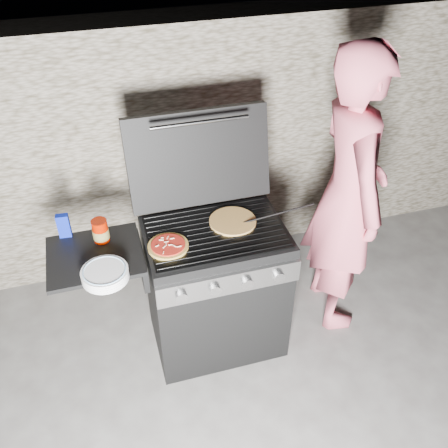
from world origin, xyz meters
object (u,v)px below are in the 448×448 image
object	(u,v)px
gas_grill	(177,297)
person	(347,196)
sauce_jar	(100,231)
pizza_topped	(168,246)

from	to	relation	value
gas_grill	person	distance (m)	1.20
gas_grill	person	bearing A→B (deg)	3.59
gas_grill	person	world-z (taller)	person
gas_grill	sauce_jar	size ratio (longest dim) A/B	10.03
gas_grill	sauce_jar	xyz separation A→B (m)	(-0.37, 0.11, 0.51)
sauce_jar	person	world-z (taller)	person
pizza_topped	person	distance (m)	1.14
gas_grill	pizza_topped	distance (m)	0.47
gas_grill	person	xyz separation A→B (m)	(1.10, 0.07, 0.49)
pizza_topped	sauce_jar	size ratio (longest dim) A/B	1.65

